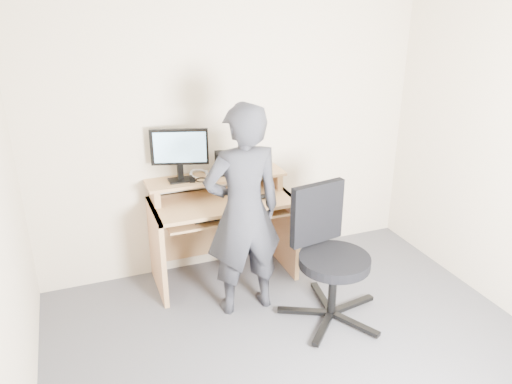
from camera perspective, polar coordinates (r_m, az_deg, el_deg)
ground at (r=3.56m, az=7.24°, el=-20.45°), size 3.50×3.50×0.00m
back_wall at (r=4.39m, az=-2.72°, el=6.96°), size 3.50×0.02×2.50m
desk at (r=4.37m, az=-4.12°, el=-2.93°), size 1.20×0.60×0.91m
monitor at (r=4.14m, az=-8.73°, el=4.75°), size 0.46×0.17×0.45m
external_drive at (r=4.30m, az=-4.16°, el=3.27°), size 0.09×0.14×0.20m
travel_mug at (r=4.30m, az=-2.64°, el=3.12°), size 0.09×0.09×0.18m
smartphone at (r=4.33m, az=-1.77°, el=2.13°), size 0.08×0.13×0.01m
charger at (r=4.18m, az=-7.31°, el=1.36°), size 0.05×0.05×0.03m
headphones at (r=4.34m, az=-6.57°, el=2.08°), size 0.19×0.19×0.06m
keyboard at (r=4.16m, az=-4.25°, el=-2.50°), size 0.47×0.19×0.03m
mouse at (r=4.23m, az=0.79°, el=-0.50°), size 0.10×0.07×0.04m
office_chair at (r=3.85m, az=8.24°, el=-6.62°), size 0.81×0.81×1.03m
person at (r=3.76m, az=-1.45°, el=-2.30°), size 0.62×0.41×1.68m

